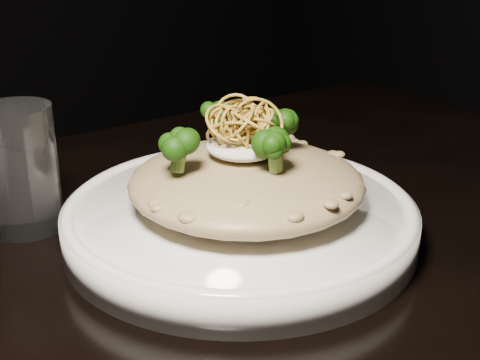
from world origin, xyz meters
The scene contains 6 objects.
plate centered at (0.05, 0.04, 0.77)m, with size 0.31×0.31×0.03m, color white.
risotto centered at (0.06, 0.04, 0.80)m, with size 0.20×0.20×0.04m, color brown.
broccoli centered at (0.05, 0.05, 0.85)m, with size 0.13×0.13×0.05m, color black, non-canonical shape.
cheese centered at (0.06, 0.04, 0.84)m, with size 0.06×0.06×0.02m, color white.
shallots centered at (0.05, 0.04, 0.86)m, with size 0.06×0.06×0.04m, color brown, non-canonical shape.
drinking_glass centered at (-0.09, 0.17, 0.81)m, with size 0.06×0.06×0.11m, color silver.
Camera 1 is at (-0.25, -0.39, 1.02)m, focal length 50.00 mm.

